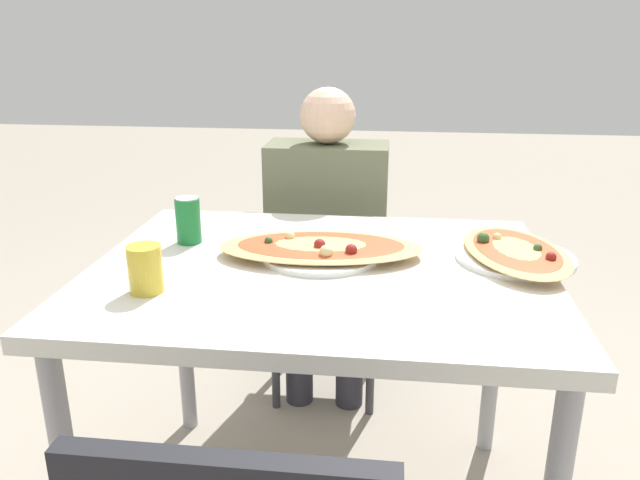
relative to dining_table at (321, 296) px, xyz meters
name	(u,v)px	position (x,y,z in m)	size (l,w,h in m)	color
dining_table	(321,296)	(0.00, 0.00, 0.00)	(1.12, 0.87, 0.77)	silver
chair_far_seated	(330,258)	(-0.05, 0.77, -0.19)	(0.40, 0.40, 0.89)	black
person_seated	(327,225)	(-0.05, 0.65, -0.02)	(0.41, 0.24, 1.14)	#2D2D38
pizza_main	(321,249)	(-0.01, 0.07, 0.10)	(0.53, 0.31, 0.06)	white
soda_can	(188,220)	(-0.37, 0.13, 0.14)	(0.07, 0.07, 0.12)	#197233
drink_glass	(145,269)	(-0.36, -0.20, 0.13)	(0.08, 0.08, 0.11)	gold
pizza_second	(516,253)	(0.48, 0.10, 0.10)	(0.31, 0.44, 0.06)	white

